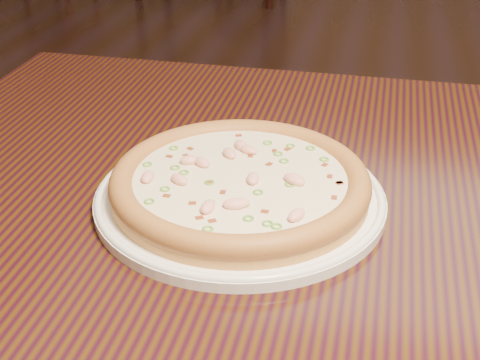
# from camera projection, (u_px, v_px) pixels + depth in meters

# --- Properties ---
(ground) EXTENTS (9.00, 9.00, 0.00)m
(ground) POSITION_uv_depth(u_px,v_px,m) (431.00, 313.00, 1.73)
(ground) COLOR black
(hero_table) EXTENTS (1.20, 0.80, 0.75)m
(hero_table) POSITION_uv_depth(u_px,v_px,m) (342.00, 261.00, 0.84)
(hero_table) COLOR black
(hero_table) RESTS_ON ground
(plate) EXTENTS (0.33, 0.33, 0.02)m
(plate) POSITION_uv_depth(u_px,v_px,m) (240.00, 196.00, 0.77)
(plate) COLOR white
(plate) RESTS_ON hero_table
(pizza) EXTENTS (0.30, 0.30, 0.03)m
(pizza) POSITION_uv_depth(u_px,v_px,m) (240.00, 182.00, 0.76)
(pizza) COLOR tan
(pizza) RESTS_ON plate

